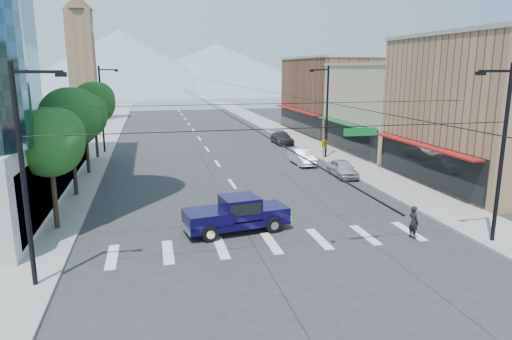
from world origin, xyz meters
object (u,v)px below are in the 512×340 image
object	(u,v)px
pickup_truck	(236,213)
parked_car_mid	(302,157)
parked_car_near	(343,168)
pedestrian	(414,222)
parked_car_far	(282,138)

from	to	relation	value
pickup_truck	parked_car_mid	distance (m)	18.64
parked_car_near	pickup_truck	bearing A→B (deg)	-133.16
pedestrian	parked_car_far	distance (m)	31.25
pickup_truck	parked_car_near	distance (m)	15.30
pedestrian	parked_car_near	xyz separation A→B (m)	(2.03, 13.82, -0.18)
parked_car_mid	pickup_truck	bearing A→B (deg)	-120.92
parked_car_mid	parked_car_near	bearing A→B (deg)	-74.19
pedestrian	pickup_truck	bearing A→B (deg)	62.11
pedestrian	parked_car_mid	world-z (taller)	pedestrian
parked_car_near	parked_car_mid	size ratio (longest dim) A/B	0.93
pickup_truck	parked_car_mid	xyz separation A→B (m)	(9.23, 16.19, -0.29)
parked_car_far	pickup_truck	bearing A→B (deg)	-110.48
pedestrian	parked_car_near	bearing A→B (deg)	-17.07
pickup_truck	parked_car_near	bearing A→B (deg)	35.52
parked_car_mid	parked_car_far	bearing A→B (deg)	81.43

